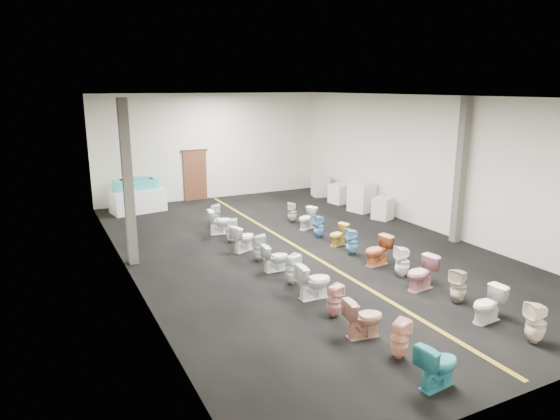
# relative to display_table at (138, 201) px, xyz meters

# --- Properties ---
(floor) EXTENTS (16.00, 16.00, 0.00)m
(floor) POSITION_rel_display_table_xyz_m (3.46, -6.88, -0.44)
(floor) COLOR black
(floor) RESTS_ON ground
(ceiling) EXTENTS (16.00, 16.00, 0.00)m
(ceiling) POSITION_rel_display_table_xyz_m (3.46, -6.88, 4.06)
(ceiling) COLOR black
(ceiling) RESTS_ON ground
(wall_back) EXTENTS (10.00, 0.00, 10.00)m
(wall_back) POSITION_rel_display_table_xyz_m (3.46, 1.12, 1.81)
(wall_back) COLOR beige
(wall_back) RESTS_ON ground
(wall_front) EXTENTS (10.00, 0.00, 10.00)m
(wall_front) POSITION_rel_display_table_xyz_m (3.46, -14.88, 1.81)
(wall_front) COLOR beige
(wall_front) RESTS_ON ground
(wall_left) EXTENTS (0.00, 16.00, 16.00)m
(wall_left) POSITION_rel_display_table_xyz_m (-1.54, -6.88, 1.81)
(wall_left) COLOR beige
(wall_left) RESTS_ON ground
(wall_right) EXTENTS (0.00, 16.00, 16.00)m
(wall_right) POSITION_rel_display_table_xyz_m (8.46, -6.88, 1.81)
(wall_right) COLOR beige
(wall_right) RESTS_ON ground
(aisle_stripe) EXTENTS (0.12, 15.60, 0.01)m
(aisle_stripe) POSITION_rel_display_table_xyz_m (3.46, -6.88, -0.44)
(aisle_stripe) COLOR olive
(aisle_stripe) RESTS_ON floor
(back_door) EXTENTS (1.00, 0.10, 2.10)m
(back_door) POSITION_rel_display_table_xyz_m (2.66, 1.06, 0.61)
(back_door) COLOR #562D19
(back_door) RESTS_ON floor
(door_frame) EXTENTS (1.15, 0.08, 0.10)m
(door_frame) POSITION_rel_display_table_xyz_m (2.66, 1.07, 1.68)
(door_frame) COLOR #331C11
(door_frame) RESTS_ON back_door
(column_left) EXTENTS (0.25, 0.25, 4.50)m
(column_left) POSITION_rel_display_table_xyz_m (-1.29, -5.88, 1.81)
(column_left) COLOR #59544C
(column_left) RESTS_ON floor
(column_right) EXTENTS (0.25, 0.25, 4.50)m
(column_right) POSITION_rel_display_table_xyz_m (8.21, -8.38, 1.81)
(column_right) COLOR #59544C
(column_right) RESTS_ON floor
(display_table) EXTENTS (2.13, 1.31, 0.89)m
(display_table) POSITION_rel_display_table_xyz_m (0.00, 0.00, 0.00)
(display_table) COLOR white
(display_table) RESTS_ON floor
(bathtub) EXTENTS (1.86, 0.69, 0.55)m
(bathtub) POSITION_rel_display_table_xyz_m (-0.00, 0.00, 0.63)
(bathtub) COLOR #45C3C6
(bathtub) RESTS_ON display_table
(appliance_crate_a) EXTENTS (0.83, 0.83, 0.81)m
(appliance_crate_a) POSITION_rel_display_table_xyz_m (7.86, -5.17, -0.04)
(appliance_crate_a) COLOR silver
(appliance_crate_a) RESTS_ON floor
(appliance_crate_b) EXTENTS (1.00, 1.00, 1.13)m
(appliance_crate_b) POSITION_rel_display_table_xyz_m (7.86, -3.84, 0.12)
(appliance_crate_b) COLOR silver
(appliance_crate_b) RESTS_ON floor
(appliance_crate_c) EXTENTS (0.81, 0.81, 0.79)m
(appliance_crate_c) POSITION_rel_display_table_xyz_m (7.86, -2.26, -0.05)
(appliance_crate_c) COLOR white
(appliance_crate_c) RESTS_ON floor
(appliance_crate_d) EXTENTS (0.83, 0.83, 0.98)m
(appliance_crate_d) POSITION_rel_display_table_xyz_m (7.86, -0.72, 0.05)
(appliance_crate_d) COLOR beige
(appliance_crate_d) RESTS_ON floor
(toilet_left_0) EXTENTS (0.82, 0.54, 0.79)m
(toilet_left_0) POSITION_rel_display_table_xyz_m (2.02, -14.09, -0.05)
(toilet_left_0) COLOR teal
(toilet_left_0) RESTS_ON floor
(toilet_left_1) EXTENTS (0.42, 0.42, 0.73)m
(toilet_left_1) POSITION_rel_display_table_xyz_m (2.05, -13.12, -0.08)
(toilet_left_1) COLOR #FDB595
(toilet_left_1) RESTS_ON floor
(toilet_left_2) EXTENTS (0.83, 0.55, 0.80)m
(toilet_left_2) POSITION_rel_display_table_xyz_m (1.93, -12.17, -0.04)
(toilet_left_2) COLOR tan
(toilet_left_2) RESTS_ON floor
(toilet_left_3) EXTENTS (0.38, 0.38, 0.72)m
(toilet_left_3) POSITION_rel_display_table_xyz_m (1.90, -11.18, -0.08)
(toilet_left_3) COLOR pink
(toilet_left_3) RESTS_ON floor
(toilet_left_4) EXTENTS (0.84, 0.49, 0.84)m
(toilet_left_4) POSITION_rel_display_table_xyz_m (2.00, -10.15, -0.02)
(toilet_left_4) COLOR white
(toilet_left_4) RESTS_ON floor
(toilet_left_5) EXTENTS (0.42, 0.42, 0.77)m
(toilet_left_5) POSITION_rel_display_table_xyz_m (1.95, -9.18, -0.06)
(toilet_left_5) COLOR silver
(toilet_left_5) RESTS_ON floor
(toilet_left_6) EXTENTS (0.73, 0.44, 0.73)m
(toilet_left_6) POSITION_rel_display_table_xyz_m (1.97, -8.17, -0.08)
(toilet_left_6) COLOR white
(toilet_left_6) RESTS_ON floor
(toilet_left_7) EXTENTS (0.44, 0.43, 0.76)m
(toilet_left_7) POSITION_rel_display_table_xyz_m (1.92, -7.23, -0.06)
(toilet_left_7) COLOR silver
(toilet_left_7) RESTS_ON floor
(toilet_left_8) EXTENTS (0.90, 0.72, 0.80)m
(toilet_left_8) POSITION_rel_display_table_xyz_m (1.84, -6.26, -0.04)
(toilet_left_8) COLOR white
(toilet_left_8) RESTS_ON floor
(toilet_left_9) EXTENTS (0.47, 0.46, 0.77)m
(toilet_left_9) POSITION_rel_display_table_xyz_m (1.84, -5.31, -0.06)
(toilet_left_9) COLOR white
(toilet_left_9) RESTS_ON floor
(toilet_left_10) EXTENTS (0.87, 0.57, 0.83)m
(toilet_left_10) POSITION_rel_display_table_xyz_m (1.84, -4.26, -0.03)
(toilet_left_10) COLOR white
(toilet_left_10) RESTS_ON floor
(toilet_left_11) EXTENTS (0.44, 0.43, 0.79)m
(toilet_left_11) POSITION_rel_display_table_xyz_m (1.97, -3.34, -0.05)
(toilet_left_11) COLOR white
(toilet_left_11) RESTS_ON floor
(toilet_right_0) EXTENTS (0.44, 0.44, 0.82)m
(toilet_right_0) POSITION_rel_display_table_xyz_m (4.73, -13.84, -0.03)
(toilet_right_0) COLOR #F3E5C9
(toilet_right_0) RESTS_ON floor
(toilet_right_1) EXTENTS (0.78, 0.48, 0.76)m
(toilet_right_1) POSITION_rel_display_table_xyz_m (4.63, -12.81, -0.06)
(toilet_right_1) COLOR white
(toilet_right_1) RESTS_ON floor
(toilet_right_2) EXTENTS (0.44, 0.44, 0.81)m
(toilet_right_2) POSITION_rel_display_table_xyz_m (4.78, -11.84, -0.04)
(toilet_right_2) COLOR beige
(toilet_right_2) RESTS_ON floor
(toilet_right_3) EXTENTS (0.86, 0.56, 0.83)m
(toilet_right_3) POSITION_rel_display_table_xyz_m (4.56, -10.87, -0.03)
(toilet_right_3) COLOR pink
(toilet_right_3) RESTS_ON floor
(toilet_right_4) EXTENTS (0.44, 0.44, 0.82)m
(toilet_right_4) POSITION_rel_display_table_xyz_m (4.70, -10.03, -0.03)
(toilet_right_4) COLOR white
(toilet_right_4) RESTS_ON floor
(toilet_right_5) EXTENTS (0.85, 0.56, 0.82)m
(toilet_right_5) POSITION_rel_display_table_xyz_m (4.67, -9.03, -0.03)
(toilet_right_5) COLOR #CA6D3A
(toilet_right_5) RESTS_ON floor
(toilet_right_6) EXTENTS (0.43, 0.42, 0.78)m
(toilet_right_6) POSITION_rel_display_table_xyz_m (4.55, -8.00, -0.05)
(toilet_right_6) COLOR #67ACCD
(toilet_right_6) RESTS_ON floor
(toilet_right_7) EXTENTS (0.73, 0.54, 0.67)m
(toilet_right_7) POSITION_rel_display_table_xyz_m (4.67, -7.07, -0.11)
(toilet_right_7) COLOR gold
(toilet_right_7) RESTS_ON floor
(toilet_right_8) EXTENTS (0.38, 0.37, 0.74)m
(toilet_right_8) POSITION_rel_display_table_xyz_m (4.56, -6.09, -0.07)
(toilet_right_8) COLOR #6A9FDB
(toilet_right_8) RESTS_ON floor
(toilet_right_9) EXTENTS (0.83, 0.68, 0.74)m
(toilet_right_9) POSITION_rel_display_table_xyz_m (4.71, -5.05, -0.07)
(toilet_right_9) COLOR white
(toilet_right_9) RESTS_ON floor
(toilet_right_10) EXTENTS (0.44, 0.44, 0.73)m
(toilet_right_10) POSITION_rel_display_table_xyz_m (4.66, -4.06, -0.08)
(toilet_right_10) COLOR beige
(toilet_right_10) RESTS_ON floor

